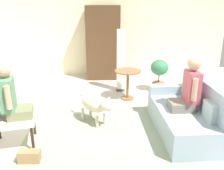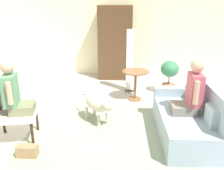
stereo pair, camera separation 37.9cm
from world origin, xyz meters
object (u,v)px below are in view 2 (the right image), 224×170
at_px(handbag, 27,151).
at_px(dog, 98,103).
at_px(armchair, 6,109).
at_px(armoire_cabinet, 115,43).
at_px(couch, 191,119).
at_px(column_lamp, 130,62).
at_px(potted_plant, 169,74).
at_px(person_on_couch, 192,91).
at_px(person_on_armchair, 14,92).
at_px(round_end_table, 135,80).

bearing_deg(handbag, dog, 51.49).
relative_size(armchair, armoire_cabinet, 0.45).
xyz_separation_m(couch, handbag, (-2.42, -0.75, -0.22)).
bearing_deg(couch, column_lamp, 116.01).
bearing_deg(armoire_cabinet, potted_plant, -40.55).
bearing_deg(potted_plant, armchair, -140.88).
bearing_deg(potted_plant, handbag, -131.01).
xyz_separation_m(person_on_couch, person_on_armchair, (-2.69, -0.28, 0.02)).
xyz_separation_m(armchair, armoire_cabinet, (1.47, 3.43, 0.46)).
bearing_deg(person_on_couch, round_end_table, 118.81).
distance_m(armchair, column_lamp, 3.03).
bearing_deg(column_lamp, round_end_table, -77.31).
height_order(couch, potted_plant, couch).
bearing_deg(dog, handbag, -128.51).
bearing_deg(dog, armchair, -152.97).
height_order(person_on_couch, handbag, person_on_couch).
bearing_deg(person_on_armchair, armoire_cabinet, 68.65).
distance_m(person_on_couch, handbag, 2.59).
bearing_deg(round_end_table, couch, -59.71).
xyz_separation_m(couch, person_on_armchair, (-2.73, -0.30, 0.50)).
relative_size(dog, armoire_cabinet, 0.38).
xyz_separation_m(person_on_armchair, round_end_table, (1.87, 1.78, -0.34)).
xyz_separation_m(couch, armoire_cabinet, (-1.40, 3.10, 0.69)).
xyz_separation_m(person_on_couch, potted_plant, (-0.03, 1.98, -0.31)).
height_order(person_on_couch, round_end_table, person_on_couch).
relative_size(person_on_armchair, column_lamp, 0.57).
xyz_separation_m(round_end_table, dog, (-0.68, -1.13, -0.09)).
relative_size(column_lamp, handbag, 5.01).
height_order(person_on_couch, dog, person_on_couch).
bearing_deg(potted_plant, round_end_table, -149.40).
height_order(potted_plant, handbag, potted_plant).
bearing_deg(armoire_cabinet, couch, -65.63).
height_order(potted_plant, column_lamp, column_lamp).
height_order(potted_plant, armoire_cabinet, armoire_cabinet).
height_order(couch, handbag, couch).
distance_m(potted_plant, armoire_cabinet, 1.83).
bearing_deg(handbag, round_end_table, 55.16).
distance_m(couch, armoire_cabinet, 3.47).
height_order(column_lamp, armoire_cabinet, armoire_cabinet).
distance_m(armchair, potted_plant, 3.62).
bearing_deg(handbag, potted_plant, 48.99).
height_order(couch, armchair, armchair).
relative_size(dog, potted_plant, 0.97).
height_order(armchair, person_on_couch, person_on_couch).
bearing_deg(column_lamp, person_on_armchair, -126.86).
distance_m(round_end_table, handbag, 2.75).
bearing_deg(round_end_table, person_on_armchair, -136.32).
xyz_separation_m(round_end_table, armoire_cabinet, (-0.54, 1.62, 0.52)).
relative_size(armchair, potted_plant, 1.14).
bearing_deg(dog, couch, -12.74).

